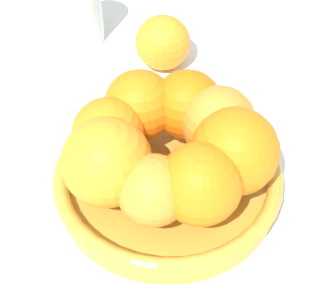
{
  "coord_description": "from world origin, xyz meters",
  "views": [
    {
      "loc": [
        0.18,
        0.33,
        0.45
      ],
      "look_at": [
        0.0,
        0.0,
        0.07
      ],
      "focal_mm": 60.0,
      "sensor_mm": 36.0,
      "label": 1
    }
  ],
  "objects": [
    {
      "name": "drinking_glass",
      "position": [
        -0.02,
        -0.29,
        0.05
      ],
      "size": [
        0.06,
        0.06,
        0.1
      ],
      "primitive_type": "cylinder",
      "color": "silver",
      "rests_on": "ground_plane"
    },
    {
      "name": "stray_orange",
      "position": [
        -0.09,
        -0.19,
        0.03
      ],
      "size": [
        0.07,
        0.07,
        0.07
      ],
      "primitive_type": "sphere",
      "color": "orange",
      "rests_on": "ground_plane"
    },
    {
      "name": "fruit_bowl",
      "position": [
        0.0,
        0.0,
        0.02
      ],
      "size": [
        0.23,
        0.23,
        0.03
      ],
      "color": "gold",
      "rests_on": "ground_plane"
    },
    {
      "name": "ground_plane",
      "position": [
        0.0,
        0.0,
        0.0
      ],
      "size": [
        4.0,
        4.0,
        0.0
      ],
      "primitive_type": "plane",
      "color": "silver"
    },
    {
      "name": "orange_pile",
      "position": [
        -0.0,
        0.0,
        0.07
      ],
      "size": [
        0.2,
        0.19,
        0.08
      ],
      "color": "orange",
      "rests_on": "fruit_bowl"
    }
  ]
}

